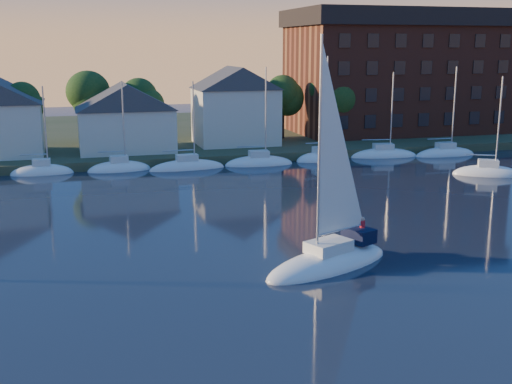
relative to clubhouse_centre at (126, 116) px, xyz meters
name	(u,v)px	position (x,y,z in m)	size (l,w,h in m)	color
shoreline_land	(157,137)	(6.00, 18.00, -5.13)	(160.00, 50.00, 2.00)	#364126
wooden_dock	(184,163)	(6.00, -5.00, -5.13)	(120.00, 3.00, 1.00)	brown
clubhouse_centre	(126,116)	(0.00, 0.00, 0.00)	(11.55, 8.40, 8.08)	silver
clubhouse_east	(235,105)	(14.00, 2.00, 0.87)	(10.50, 8.40, 9.80)	silver
condo_block	(397,71)	(40.00, 7.95, 4.66)	(31.00, 17.00, 17.40)	brown
tree_line	(183,94)	(8.00, 6.00, 2.04)	(93.40, 5.40, 8.90)	#352118
moored_fleet	(152,169)	(2.00, -8.00, -5.03)	(79.50, 2.40, 12.05)	white
hero_sailboat	(330,256)	(8.59, -42.75, -4.51)	(10.22, 6.70, 15.07)	white
drifting_sailboat_right	(487,174)	(35.60, -20.83, -5.04)	(7.43, 5.56, 11.40)	white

